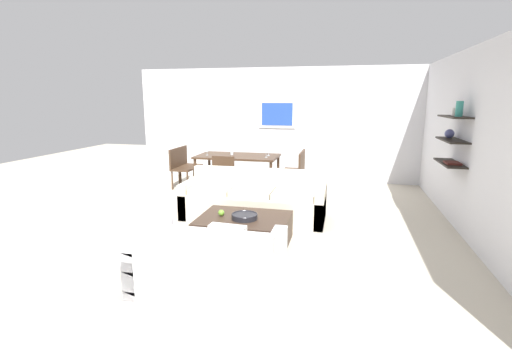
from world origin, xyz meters
name	(u,v)px	position (x,y,z in m)	size (l,w,h in m)	color
ground_plane	(258,224)	(0.00, 0.00, 0.00)	(18.00, 18.00, 0.00)	#BCB29E
back_wall_unit	(303,125)	(0.29, 3.53, 1.35)	(8.40, 0.09, 2.70)	silver
right_wall_shelf_unit	(465,141)	(3.03, 0.60, 1.35)	(0.34, 8.20, 2.70)	silver
sofa_beige	(254,200)	(-0.15, 0.34, 0.29)	(2.34, 0.90, 0.78)	beige
loveseat_white	(209,264)	(-0.03, -2.15, 0.29)	(1.50, 0.90, 0.78)	white
coffee_table	(244,230)	(-0.01, -0.83, 0.19)	(1.22, 0.93, 0.38)	#38281E
decorative_bowl	(245,216)	(0.02, -0.90, 0.42)	(0.35, 0.35, 0.07)	black
apple_on_coffee_table	(221,213)	(-0.33, -0.85, 0.42)	(0.09, 0.09, 0.09)	#669E2D
dining_table	(238,158)	(-0.98, 2.23, 0.68)	(1.77, 0.98, 0.75)	#422D1E
dining_chair_left_near	(179,166)	(-2.27, 2.01, 0.50)	(0.44, 0.44, 0.88)	#422D1E
dining_chair_right_near	(295,171)	(0.31, 2.01, 0.50)	(0.44, 0.44, 0.88)	#422D1E
dining_chair_right_far	(298,167)	(0.31, 2.45, 0.50)	(0.44, 0.44, 0.88)	#422D1E
dining_chair_foot	(225,174)	(-0.98, 1.33, 0.50)	(0.44, 0.44, 0.88)	#422D1E
dining_chair_left_far	(187,162)	(-2.27, 2.45, 0.50)	(0.44, 0.44, 0.88)	#422D1E
wine_glass_right_near	(266,152)	(-0.31, 2.11, 0.87)	(0.06, 0.06, 0.17)	silver
wine_glass_right_far	(269,150)	(-0.31, 2.35, 0.87)	(0.06, 0.06, 0.18)	silver
wine_glass_foot	(232,153)	(-0.98, 1.80, 0.87)	(0.06, 0.06, 0.17)	silver
wine_glass_left_near	(207,150)	(-1.64, 2.11, 0.87)	(0.06, 0.06, 0.17)	silver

